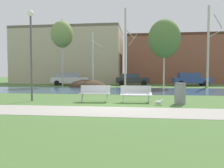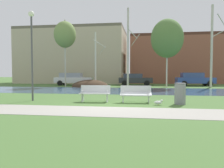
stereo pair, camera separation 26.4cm
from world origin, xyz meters
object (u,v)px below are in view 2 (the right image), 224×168
(bench_right, at_px, (136,93))
(seagull, at_px, (158,102))
(streetlamp, at_px, (32,40))
(parked_sedan_second_dark, at_px, (135,79))
(trash_bin, at_px, (180,93))
(parked_van_nearest_white, at_px, (73,79))
(parked_hatch_third_blue, at_px, (194,79))
(bench_left, at_px, (95,93))

(bench_right, xyz_separation_m, seagull, (1.10, -0.76, -0.34))
(streetlamp, distance_m, parked_sedan_second_dark, 17.38)
(trash_bin, distance_m, parked_van_nearest_white, 18.98)
(bench_right, height_order, parked_hatch_third_blue, parked_hatch_third_blue)
(trash_bin, bearing_deg, parked_van_nearest_white, 123.97)
(seagull, distance_m, parked_sedan_second_dark, 17.29)
(streetlamp, bearing_deg, bench_left, 0.97)
(trash_bin, bearing_deg, streetlamp, 177.96)
(bench_right, height_order, streetlamp, streetlamp)
(parked_sedan_second_dark, relative_size, parked_hatch_third_blue, 0.95)
(bench_left, relative_size, parked_van_nearest_white, 0.34)
(streetlamp, height_order, parked_hatch_third_blue, streetlamp)
(seagull, xyz_separation_m, parked_sedan_second_dark, (-1.84, 17.18, 0.64))
(streetlamp, bearing_deg, bench_right, 0.60)
(bench_right, height_order, trash_bin, trash_bin)
(bench_right, distance_m, trash_bin, 2.19)
(bench_right, bearing_deg, streetlamp, -179.40)
(parked_sedan_second_dark, bearing_deg, bench_right, -87.42)
(bench_left, relative_size, bench_right, 1.00)
(parked_van_nearest_white, bearing_deg, trash_bin, -56.03)
(bench_right, distance_m, streetlamp, 6.33)
(bench_right, height_order, seagull, bench_right)
(streetlamp, relative_size, parked_van_nearest_white, 1.02)
(parked_sedan_second_dark, bearing_deg, streetlamp, -106.64)
(bench_right, xyz_separation_m, parked_hatch_third_blue, (6.35, 16.07, 0.35))
(parked_van_nearest_white, height_order, parked_hatch_third_blue, parked_hatch_third_blue)
(bench_right, height_order, parked_sedan_second_dark, parked_sedan_second_dark)
(bench_left, xyz_separation_m, bench_right, (2.16, 0.00, 0.00))
(bench_left, xyz_separation_m, parked_hatch_third_blue, (8.51, 16.07, 0.35))
(trash_bin, height_order, parked_hatch_third_blue, parked_hatch_third_blue)
(parked_sedan_second_dark, bearing_deg, parked_van_nearest_white, -172.49)
(trash_bin, relative_size, parked_sedan_second_dark, 0.24)
(trash_bin, height_order, parked_van_nearest_white, parked_van_nearest_white)
(streetlamp, bearing_deg, parked_hatch_third_blue, 53.32)
(seagull, height_order, parked_hatch_third_blue, parked_hatch_third_blue)
(streetlamp, bearing_deg, trash_bin, -2.04)
(bench_left, distance_m, trash_bin, 4.33)
(seagull, bearing_deg, streetlamp, 174.07)
(trash_bin, bearing_deg, seagull, -158.03)
(seagull, height_order, parked_van_nearest_white, parked_van_nearest_white)
(seagull, bearing_deg, bench_right, 145.36)
(trash_bin, bearing_deg, bench_left, 175.52)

